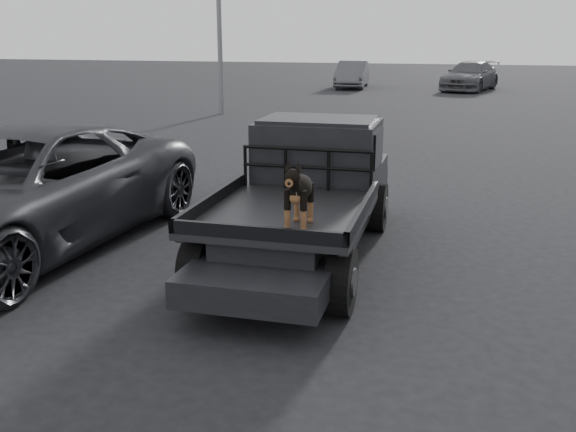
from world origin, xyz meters
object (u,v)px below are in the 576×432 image
(distant_car_a, at_px, (352,74))
(distant_car_b, at_px, (470,76))
(flatbed_ute, at_px, (303,225))
(parked_suv, at_px, (18,190))
(dog, at_px, (299,194))

(distant_car_a, height_order, distant_car_b, distant_car_b)
(flatbed_ute, height_order, parked_suv, parked_suv)
(dog, relative_size, distant_car_a, 0.17)
(parked_suv, relative_size, distant_car_b, 1.19)
(flatbed_ute, bearing_deg, dog, -78.37)
(dog, relative_size, parked_suv, 0.12)
(parked_suv, relative_size, distant_car_a, 1.38)
(flatbed_ute, xyz_separation_m, dog, (0.31, -1.52, 0.83))
(flatbed_ute, distance_m, distant_car_b, 28.24)
(parked_suv, height_order, distant_car_a, parked_suv)
(dog, height_order, distant_car_a, dog)
(distant_car_a, bearing_deg, distant_car_b, -3.17)
(flatbed_ute, bearing_deg, distant_car_a, 97.76)
(dog, height_order, parked_suv, parked_suv)
(dog, height_order, distant_car_b, dog)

